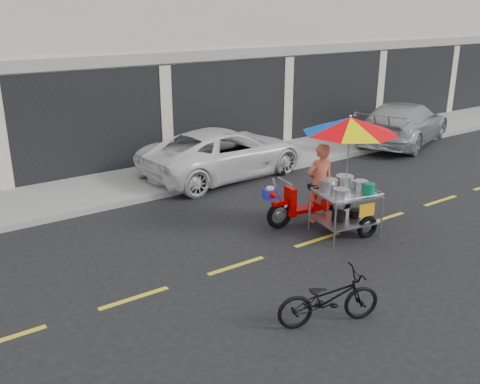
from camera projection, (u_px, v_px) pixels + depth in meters
ground at (318, 240)px, 10.78m from camera, size 90.00×90.00×0.00m
sidewalk at (184, 171)px, 15.02m from camera, size 45.00×3.00×0.15m
shophouse_block at (180, 13)px, 19.11m from camera, size 36.00×8.11×10.40m
centerline at (318, 240)px, 10.77m from camera, size 42.00×0.10×0.01m
white_pickup at (225, 152)px, 14.65m from camera, size 4.93×2.59×1.32m
silver_pickup at (404, 123)px, 18.11m from camera, size 5.25×3.58×1.41m
near_bicycle at (329, 298)px, 7.82m from camera, size 1.67×1.06×0.83m
food_vendor_rig at (337, 158)px, 10.85m from camera, size 2.45×2.25×2.47m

